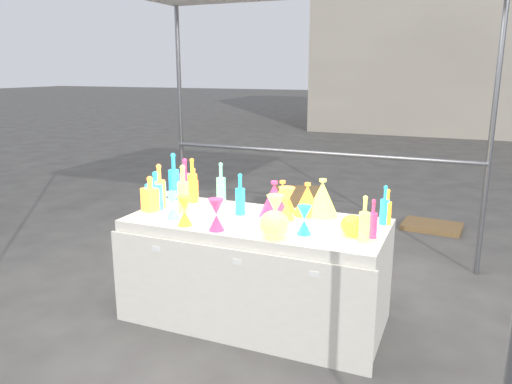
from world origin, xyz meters
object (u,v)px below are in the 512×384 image
at_px(decanter_0, 150,193).
at_px(hourglass_0, 185,211).
at_px(display_table, 255,270).
at_px(bottle_0, 194,185).
at_px(cardboard_box_closed, 299,206).
at_px(lampshade_0, 282,196).

height_order(decanter_0, hourglass_0, decanter_0).
bearing_deg(decanter_0, display_table, 23.11).
distance_m(decanter_0, hourglass_0, 0.47).
bearing_deg(bottle_0, display_table, -23.34).
height_order(cardboard_box_closed, bottle_0, bottle_0).
bearing_deg(cardboard_box_closed, decanter_0, -118.27).
distance_m(bottle_0, lampshade_0, 0.74).
relative_size(cardboard_box_closed, bottle_0, 2.05).
distance_m(hourglass_0, lampshade_0, 0.76).
bearing_deg(display_table, bottle_0, 156.66).
relative_size(bottle_0, hourglass_0, 1.38).
bearing_deg(hourglass_0, bottle_0, 113.93).
bearing_deg(bottle_0, hourglass_0, -66.07).
relative_size(hourglass_0, lampshade_0, 0.85).
distance_m(cardboard_box_closed, hourglass_0, 2.75).
relative_size(display_table, hourglass_0, 9.30).
height_order(display_table, decanter_0, decanter_0).
xyz_separation_m(bottle_0, lampshade_0, (0.74, 0.01, -0.02)).
distance_m(cardboard_box_closed, lampshade_0, 2.25).
bearing_deg(decanter_0, bottle_0, 82.90).
relative_size(display_table, cardboard_box_closed, 3.30).
relative_size(bottle_0, lampshade_0, 1.18).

